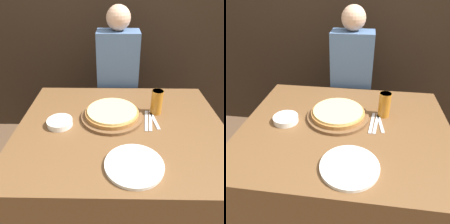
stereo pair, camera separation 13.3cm
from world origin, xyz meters
TOP-DOWN VIEW (x-y plane):
  - ground_plane at (0.00, 0.00)m, footprint 12.00×12.00m
  - back_wall at (0.00, 1.07)m, footprint 6.00×0.05m
  - dining_table at (0.00, 0.00)m, footprint 1.22×0.99m
  - pizza_on_board at (-0.06, 0.09)m, footprint 0.38×0.38m
  - beer_glass at (0.22, 0.15)m, footprint 0.07×0.07m
  - dinner_plate at (0.05, -0.32)m, footprint 0.28×0.28m
  - side_bowl at (-0.36, -0.00)m, footprint 0.15×0.15m
  - fork at (0.15, 0.05)m, footprint 0.04×0.22m
  - dinner_knife at (0.18, 0.05)m, footprint 0.05×0.22m
  - spoon at (0.20, 0.05)m, footprint 0.04×0.19m
  - diner_person at (-0.02, 0.64)m, footprint 0.33×0.20m

SIDE VIEW (x-z plane):
  - ground_plane at x=0.00m, z-range 0.00..0.00m
  - dining_table at x=0.00m, z-range 0.00..0.75m
  - diner_person at x=-0.02m, z-range -0.01..1.32m
  - fork at x=0.15m, z-range 0.75..0.75m
  - dinner_knife at x=0.18m, z-range 0.75..0.75m
  - spoon at x=0.20m, z-range 0.75..0.75m
  - dinner_plate at x=0.05m, z-range 0.75..0.77m
  - side_bowl at x=-0.36m, z-range 0.75..0.79m
  - pizza_on_board at x=-0.06m, z-range 0.75..0.80m
  - beer_glass at x=0.22m, z-range 0.76..0.91m
  - back_wall at x=0.00m, z-range 0.00..2.60m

